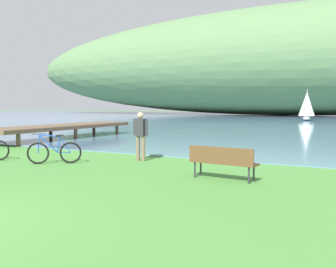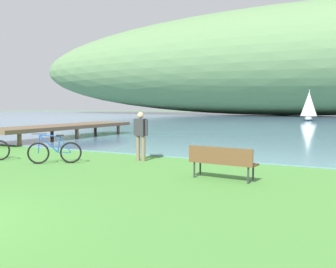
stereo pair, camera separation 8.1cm
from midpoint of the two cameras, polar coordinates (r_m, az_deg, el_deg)
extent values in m
cube|color=#5B7F9E|center=(53.00, 20.59, 2.01)|extent=(180.00, 80.00, 0.04)
ellipsoid|color=#567A4C|center=(73.16, 16.73, 10.34)|extent=(112.67, 28.00, 19.49)
cube|color=brown|center=(10.11, 8.09, -4.24)|extent=(1.84, 0.64, 0.05)
cube|color=brown|center=(9.89, 7.59, -3.11)|extent=(1.80, 0.20, 0.40)
cylinder|color=#2D2D33|center=(10.63, 4.70, -5.01)|extent=(0.05, 0.05, 0.45)
cylinder|color=#2D2D33|center=(10.01, 12.47, -5.69)|extent=(0.05, 0.05, 0.45)
cylinder|color=#2D2D33|center=(10.34, 3.81, -5.28)|extent=(0.05, 0.05, 0.45)
cylinder|color=#2D2D33|center=(9.70, 11.78, -6.00)|extent=(0.05, 0.05, 0.45)
torus|color=black|center=(13.34, -19.04, -2.74)|extent=(0.61, 0.48, 0.72)
torus|color=black|center=(13.20, -14.54, -2.71)|extent=(0.61, 0.48, 0.72)
cylinder|color=#1E4CB2|center=(13.25, -17.63, -1.40)|extent=(0.51, 0.40, 0.61)
cylinder|color=#1E4CB2|center=(13.22, -17.49, -0.26)|extent=(0.55, 0.43, 0.09)
cylinder|color=#1E4CB2|center=(13.21, -16.22, -1.50)|extent=(0.13, 0.11, 0.54)
cylinder|color=#1E4CB2|center=(13.22, -15.46, -2.68)|extent=(0.36, 0.28, 0.05)
cylinder|color=#1E4CB2|center=(13.19, -15.31, -1.53)|extent=(0.31, 0.24, 0.56)
cylinder|color=#1E4CB2|center=(13.30, -18.96, -1.46)|extent=(0.09, 0.08, 0.60)
cube|color=black|center=(13.18, -16.08, -0.22)|extent=(0.25, 0.22, 0.05)
cylinder|color=black|center=(13.27, -18.89, 0.00)|extent=(0.40, 0.31, 0.02)
cylinder|color=#72604C|center=(13.44, -4.70, -2.12)|extent=(0.14, 0.14, 0.88)
cylinder|color=#72604C|center=(13.29, -3.90, -2.19)|extent=(0.14, 0.14, 0.88)
cube|color=#2D2D33|center=(13.30, -4.32, 1.01)|extent=(0.40, 0.26, 0.60)
sphere|color=tan|center=(13.28, -4.33, 2.82)|extent=(0.22, 0.22, 0.22)
cylinder|color=#2D2D33|center=(13.46, -5.18, 1.05)|extent=(0.09, 0.09, 0.56)
cylinder|color=#2D2D33|center=(13.14, -3.44, 0.98)|extent=(0.09, 0.09, 0.56)
ellipsoid|color=white|center=(49.71, 19.97, 2.24)|extent=(1.21, 3.31, 0.57)
cylinder|color=#B2B2B2|center=(49.94, 20.03, 4.42)|extent=(0.08, 0.08, 3.23)
cone|color=white|center=(49.38, 20.00, 4.24)|extent=(2.09, 2.09, 2.91)
cube|color=brown|center=(22.80, -15.57, 1.06)|extent=(2.40, 10.00, 0.20)
cylinder|color=brown|center=(19.38, -21.60, -0.84)|extent=(0.20, 0.20, 0.60)
cylinder|color=brown|center=(23.49, -17.25, 0.14)|extent=(0.20, 0.20, 0.60)
cylinder|color=brown|center=(22.18, -13.74, -0.03)|extent=(0.20, 0.20, 0.60)
cylinder|color=brown|center=(26.46, -11.12, 0.71)|extent=(0.20, 0.20, 0.60)
cylinder|color=brown|center=(25.30, -7.73, 0.59)|extent=(0.20, 0.20, 0.60)
camera|label=1|loc=(0.04, -90.19, -0.01)|focal=40.74mm
camera|label=2|loc=(0.04, 89.81, 0.01)|focal=40.74mm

